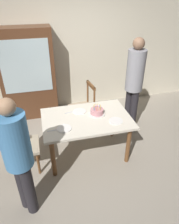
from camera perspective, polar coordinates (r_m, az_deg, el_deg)
ground at (r=3.75m, az=-0.76°, el=-11.11°), size 6.40×6.40×0.00m
back_wall at (r=4.74m, az=-6.31°, el=16.25°), size 6.40×0.10×2.60m
dining_table at (r=3.34m, az=-0.83°, el=-2.98°), size 1.41×0.93×0.74m
birthday_cake at (r=3.36m, az=2.06°, el=0.06°), size 0.28×0.28×0.16m
plate_near_celebrant at (r=3.06m, az=-7.00°, el=-4.54°), size 0.22×0.22×0.01m
plate_far_side at (r=3.45m, az=-2.79°, el=0.19°), size 0.22×0.22×0.01m
plate_near_guest at (r=3.23m, az=7.34°, el=-2.47°), size 0.22×0.22×0.01m
fork_near_celebrant at (r=3.05m, az=-9.97°, el=-5.02°), size 0.18×0.03×0.01m
fork_far_side at (r=3.44m, az=-5.44°, el=-0.10°), size 0.18×0.05×0.01m
chair_spindle_back at (r=4.11m, az=-1.82°, el=1.18°), size 0.49×0.49×0.95m
chair_upholstered at (r=3.30m, az=-19.35°, el=-8.12°), size 0.45×0.44×0.95m
person_celebrant at (r=2.47m, az=-19.20°, el=-11.13°), size 0.32×0.32×1.64m
person_guest at (r=3.88m, az=12.27°, el=8.30°), size 0.32×0.32×1.83m
china_cabinet at (r=4.53m, az=-16.68°, el=9.76°), size 1.10×0.45×1.90m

